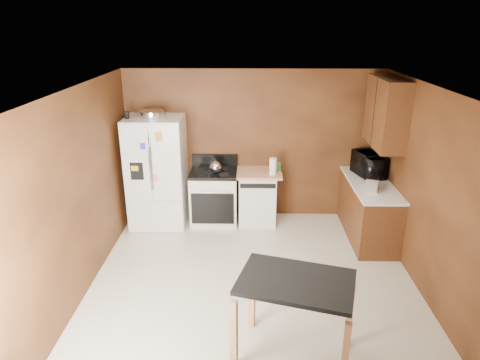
{
  "coord_description": "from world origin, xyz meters",
  "views": [
    {
      "loc": [
        -0.08,
        -4.64,
        3.22
      ],
      "look_at": [
        -0.19,
        0.85,
        1.16
      ],
      "focal_mm": 32.0,
      "sensor_mm": 36.0,
      "label": 1
    }
  ],
  "objects_px": {
    "pen_cup": "(127,115)",
    "kettle": "(216,167)",
    "toaster": "(372,183)",
    "microwave": "(369,165)",
    "green_canister": "(278,167)",
    "dishwasher": "(257,196)",
    "island": "(295,293)",
    "gas_range": "(214,196)",
    "roasting_pan": "(152,114)",
    "paper_towel": "(273,166)",
    "refrigerator": "(157,172)"
  },
  "relations": [
    {
      "from": "roasting_pan",
      "to": "pen_cup",
      "type": "xyz_separation_m",
      "value": [
        -0.35,
        -0.14,
        0.01
      ]
    },
    {
      "from": "microwave",
      "to": "green_canister",
      "type": "bearing_deg",
      "value": 64.33
    },
    {
      "from": "pen_cup",
      "to": "gas_range",
      "type": "height_order",
      "value": "pen_cup"
    },
    {
      "from": "toaster",
      "to": "microwave",
      "type": "xyz_separation_m",
      "value": [
        0.1,
        0.62,
        0.07
      ]
    },
    {
      "from": "microwave",
      "to": "dishwasher",
      "type": "relative_size",
      "value": 0.67
    },
    {
      "from": "microwave",
      "to": "island",
      "type": "distance_m",
      "value": 3.31
    },
    {
      "from": "paper_towel",
      "to": "toaster",
      "type": "xyz_separation_m",
      "value": [
        1.41,
        -0.65,
        -0.03
      ]
    },
    {
      "from": "pen_cup",
      "to": "dishwasher",
      "type": "relative_size",
      "value": 0.13
    },
    {
      "from": "roasting_pan",
      "to": "pen_cup",
      "type": "distance_m",
      "value": 0.38
    },
    {
      "from": "paper_towel",
      "to": "gas_range",
      "type": "distance_m",
      "value": 1.12
    },
    {
      "from": "paper_towel",
      "to": "green_canister",
      "type": "height_order",
      "value": "paper_towel"
    },
    {
      "from": "pen_cup",
      "to": "microwave",
      "type": "relative_size",
      "value": 0.19
    },
    {
      "from": "toaster",
      "to": "dishwasher",
      "type": "relative_size",
      "value": 0.3
    },
    {
      "from": "dishwasher",
      "to": "refrigerator",
      "type": "bearing_deg",
      "value": -177.01
    },
    {
      "from": "pen_cup",
      "to": "toaster",
      "type": "height_order",
      "value": "pen_cup"
    },
    {
      "from": "pen_cup",
      "to": "toaster",
      "type": "relative_size",
      "value": 0.42
    },
    {
      "from": "kettle",
      "to": "paper_towel",
      "type": "relative_size",
      "value": 0.71
    },
    {
      "from": "kettle",
      "to": "microwave",
      "type": "height_order",
      "value": "microwave"
    },
    {
      "from": "paper_towel",
      "to": "microwave",
      "type": "bearing_deg",
      "value": -1.15
    },
    {
      "from": "green_canister",
      "to": "gas_range",
      "type": "distance_m",
      "value": 1.17
    },
    {
      "from": "kettle",
      "to": "island",
      "type": "relative_size",
      "value": 0.15
    },
    {
      "from": "roasting_pan",
      "to": "kettle",
      "type": "height_order",
      "value": "roasting_pan"
    },
    {
      "from": "pen_cup",
      "to": "toaster",
      "type": "distance_m",
      "value": 3.81
    },
    {
      "from": "kettle",
      "to": "roasting_pan",
      "type": "bearing_deg",
      "value": 176.27
    },
    {
      "from": "roasting_pan",
      "to": "gas_range",
      "type": "xyz_separation_m",
      "value": [
        0.94,
        0.01,
        -1.39
      ]
    },
    {
      "from": "kettle",
      "to": "gas_range",
      "type": "height_order",
      "value": "gas_range"
    },
    {
      "from": "microwave",
      "to": "gas_range",
      "type": "bearing_deg",
      "value": 71.18
    },
    {
      "from": "roasting_pan",
      "to": "paper_towel",
      "type": "relative_size",
      "value": 1.4
    },
    {
      "from": "roasting_pan",
      "to": "microwave",
      "type": "bearing_deg",
      "value": -2.11
    },
    {
      "from": "toaster",
      "to": "green_canister",
      "type": "bearing_deg",
      "value": 167.39
    },
    {
      "from": "roasting_pan",
      "to": "kettle",
      "type": "distance_m",
      "value": 1.3
    },
    {
      "from": "toaster",
      "to": "microwave",
      "type": "relative_size",
      "value": 0.45
    },
    {
      "from": "paper_towel",
      "to": "toaster",
      "type": "distance_m",
      "value": 1.55
    },
    {
      "from": "paper_towel",
      "to": "island",
      "type": "xyz_separation_m",
      "value": [
        0.07,
        -2.99,
        -0.27
      ]
    },
    {
      "from": "gas_range",
      "to": "dishwasher",
      "type": "height_order",
      "value": "gas_range"
    },
    {
      "from": "pen_cup",
      "to": "paper_towel",
      "type": "relative_size",
      "value": 0.42
    },
    {
      "from": "green_canister",
      "to": "dishwasher",
      "type": "xyz_separation_m",
      "value": [
        -0.33,
        -0.09,
        -0.5
      ]
    },
    {
      "from": "roasting_pan",
      "to": "kettle",
      "type": "xyz_separation_m",
      "value": [
        0.98,
        -0.06,
        -0.85
      ]
    },
    {
      "from": "refrigerator",
      "to": "island",
      "type": "relative_size",
      "value": 1.43
    },
    {
      "from": "island",
      "to": "microwave",
      "type": "bearing_deg",
      "value": 64.08
    },
    {
      "from": "kettle",
      "to": "microwave",
      "type": "distance_m",
      "value": 2.43
    },
    {
      "from": "refrigerator",
      "to": "island",
      "type": "bearing_deg",
      "value": -57.43
    },
    {
      "from": "paper_towel",
      "to": "gas_range",
      "type": "height_order",
      "value": "paper_towel"
    },
    {
      "from": "roasting_pan",
      "to": "toaster",
      "type": "bearing_deg",
      "value": -12.64
    },
    {
      "from": "pen_cup",
      "to": "kettle",
      "type": "bearing_deg",
      "value": 3.31
    },
    {
      "from": "gas_range",
      "to": "kettle",
      "type": "bearing_deg",
      "value": -59.86
    },
    {
      "from": "refrigerator",
      "to": "dishwasher",
      "type": "bearing_deg",
      "value": 2.99
    },
    {
      "from": "kettle",
      "to": "microwave",
      "type": "relative_size",
      "value": 0.32
    },
    {
      "from": "gas_range",
      "to": "dishwasher",
      "type": "xyz_separation_m",
      "value": [
        0.72,
        0.02,
        -0.01
      ]
    },
    {
      "from": "toaster",
      "to": "microwave",
      "type": "distance_m",
      "value": 0.63
    }
  ]
}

